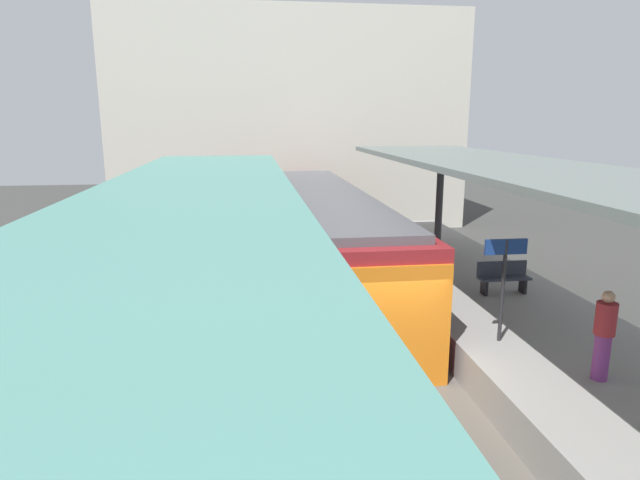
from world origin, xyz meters
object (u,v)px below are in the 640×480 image
Objects in this scene: passenger_mid_platform at (604,334)px; commuter_train at (330,238)px; platform_bench at (503,276)px; passenger_near_bench at (223,304)px; platform_sign at (504,267)px.

commuter_train is at bearing 111.07° from passenger_mid_platform.
passenger_near_bench reaches higher than platform_bench.
passenger_mid_platform reaches higher than passenger_near_bench.
commuter_train is 6.89× the size of platform_sign.
platform_bench is at bearing 17.64° from passenger_near_bench.
platform_sign is (2.54, -7.31, 0.90)m from commuter_train.
commuter_train is 7.79m from platform_sign.
passenger_mid_platform is at bearing -61.92° from platform_sign.
passenger_near_bench is 0.97× the size of passenger_mid_platform.
passenger_mid_platform is (6.78, -2.60, 0.03)m from passenger_near_bench.
commuter_train is 9.44× the size of passenger_near_bench.
platform_bench is 3.61m from platform_sign.
platform_sign is 2.26m from passenger_mid_platform.
passenger_near_bench is at bearing 159.02° from passenger_mid_platform.
passenger_mid_platform is at bearing -96.37° from platform_bench.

